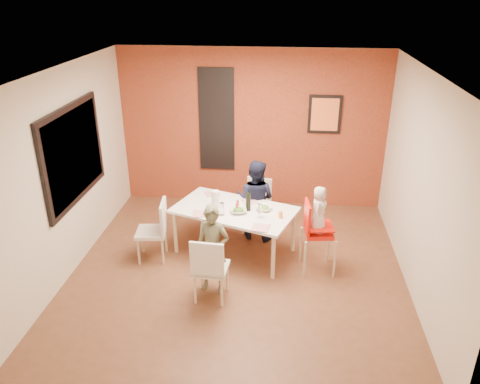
# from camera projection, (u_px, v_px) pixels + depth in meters

# --- Properties ---
(ground) EXTENTS (4.50, 4.50, 0.00)m
(ground) POSITION_uv_depth(u_px,v_px,m) (238.00, 270.00, 6.46)
(ground) COLOR brown
(ground) RESTS_ON ground
(ceiling) EXTENTS (4.50, 4.50, 0.02)m
(ceiling) POSITION_uv_depth(u_px,v_px,m) (237.00, 72.00, 5.35)
(ceiling) COLOR white
(ceiling) RESTS_ON wall_back
(wall_back) EXTENTS (4.50, 0.02, 2.70)m
(wall_back) POSITION_uv_depth(u_px,v_px,m) (252.00, 129.00, 7.95)
(wall_back) COLOR beige
(wall_back) RESTS_ON ground
(wall_front) EXTENTS (4.50, 0.02, 2.70)m
(wall_front) POSITION_uv_depth(u_px,v_px,m) (208.00, 285.00, 3.87)
(wall_front) COLOR beige
(wall_front) RESTS_ON ground
(wall_left) EXTENTS (0.02, 4.50, 2.70)m
(wall_left) POSITION_uv_depth(u_px,v_px,m) (67.00, 173.00, 6.12)
(wall_left) COLOR beige
(wall_left) RESTS_ON ground
(wall_right) EXTENTS (0.02, 4.50, 2.70)m
(wall_right) POSITION_uv_depth(u_px,v_px,m) (421.00, 188.00, 5.69)
(wall_right) COLOR beige
(wall_right) RESTS_ON ground
(brick_accent_wall) EXTENTS (4.50, 0.02, 2.70)m
(brick_accent_wall) POSITION_uv_depth(u_px,v_px,m) (252.00, 129.00, 7.93)
(brick_accent_wall) COLOR maroon
(brick_accent_wall) RESTS_ON ground
(picture_window_frame) EXTENTS (0.05, 1.70, 1.30)m
(picture_window_frame) POSITION_uv_depth(u_px,v_px,m) (73.00, 154.00, 6.22)
(picture_window_frame) COLOR black
(picture_window_frame) RESTS_ON wall_left
(picture_window_pane) EXTENTS (0.02, 1.55, 1.15)m
(picture_window_pane) POSITION_uv_depth(u_px,v_px,m) (75.00, 154.00, 6.22)
(picture_window_pane) COLOR black
(picture_window_pane) RESTS_ON wall_left
(glassblock_strip) EXTENTS (0.55, 0.03, 1.70)m
(glassblock_strip) POSITION_uv_depth(u_px,v_px,m) (217.00, 120.00, 7.91)
(glassblock_strip) COLOR silver
(glassblock_strip) RESTS_ON wall_back
(glassblock_surround) EXTENTS (0.60, 0.03, 1.76)m
(glassblock_surround) POSITION_uv_depth(u_px,v_px,m) (217.00, 120.00, 7.91)
(glassblock_surround) COLOR black
(glassblock_surround) RESTS_ON wall_back
(art_print_frame) EXTENTS (0.54, 0.03, 0.64)m
(art_print_frame) POSITION_uv_depth(u_px,v_px,m) (325.00, 114.00, 7.67)
(art_print_frame) COLOR black
(art_print_frame) RESTS_ON wall_back
(art_print_canvas) EXTENTS (0.44, 0.01, 0.54)m
(art_print_canvas) POSITION_uv_depth(u_px,v_px,m) (325.00, 115.00, 7.66)
(art_print_canvas) COLOR orange
(art_print_canvas) RESTS_ON wall_back
(dining_table) EXTENTS (1.89, 1.44, 0.70)m
(dining_table) POSITION_uv_depth(u_px,v_px,m) (234.00, 213.00, 6.65)
(dining_table) COLOR white
(dining_table) RESTS_ON ground
(chair_near) EXTENTS (0.44, 0.44, 0.89)m
(chair_near) POSITION_uv_depth(u_px,v_px,m) (209.00, 267.00, 5.65)
(chair_near) COLOR silver
(chair_near) RESTS_ON ground
(chair_far) EXTENTS (0.47, 0.47, 0.85)m
(chair_far) POSITION_uv_depth(u_px,v_px,m) (257.00, 202.00, 7.35)
(chair_far) COLOR white
(chair_far) RESTS_ON ground
(chair_left) EXTENTS (0.46, 0.46, 0.89)m
(chair_left) POSITION_uv_depth(u_px,v_px,m) (157.00, 227.00, 6.55)
(chair_left) COLOR silver
(chair_left) RESTS_ON ground
(high_chair) EXTENTS (0.48, 0.48, 1.02)m
(high_chair) POSITION_uv_depth(u_px,v_px,m) (315.00, 230.00, 6.23)
(high_chair) COLOR red
(high_chair) RESTS_ON ground
(child_near) EXTENTS (0.47, 0.35, 1.18)m
(child_near) POSITION_uv_depth(u_px,v_px,m) (213.00, 249.00, 5.82)
(child_near) COLOR brown
(child_near) RESTS_ON ground
(child_far) EXTENTS (0.72, 0.63, 1.26)m
(child_far) POSITION_uv_depth(u_px,v_px,m) (255.00, 200.00, 7.07)
(child_far) COLOR black
(child_far) RESTS_ON ground
(toddler) EXTENTS (0.28, 0.35, 0.64)m
(toddler) POSITION_uv_depth(u_px,v_px,m) (319.00, 209.00, 6.11)
(toddler) COLOR beige
(toddler) RESTS_ON high_chair
(plate_near_left) EXTENTS (0.27, 0.27, 0.01)m
(plate_near_left) POSITION_uv_depth(u_px,v_px,m) (201.00, 214.00, 6.48)
(plate_near_left) COLOR white
(plate_near_left) RESTS_ON dining_table
(plate_far_mid) EXTENTS (0.27, 0.27, 0.01)m
(plate_far_mid) POSITION_uv_depth(u_px,v_px,m) (250.00, 202.00, 6.83)
(plate_far_mid) COLOR silver
(plate_far_mid) RESTS_ON dining_table
(plate_near_right) EXTENTS (0.26, 0.26, 0.01)m
(plate_near_right) POSITION_uv_depth(u_px,v_px,m) (261.00, 228.00, 6.10)
(plate_near_right) COLOR silver
(plate_near_right) RESTS_ON dining_table
(plate_far_left) EXTENTS (0.27, 0.27, 0.01)m
(plate_far_left) POSITION_uv_depth(u_px,v_px,m) (212.00, 194.00, 7.09)
(plate_far_left) COLOR silver
(plate_far_left) RESTS_ON dining_table
(salad_bowl_a) EXTENTS (0.28, 0.28, 0.06)m
(salad_bowl_a) POSITION_uv_depth(u_px,v_px,m) (238.00, 211.00, 6.51)
(salad_bowl_a) COLOR silver
(salad_bowl_a) RESTS_ON dining_table
(salad_bowl_b) EXTENTS (0.26, 0.26, 0.05)m
(salad_bowl_b) POSITION_uv_depth(u_px,v_px,m) (264.00, 208.00, 6.59)
(salad_bowl_b) COLOR white
(salad_bowl_b) RESTS_ON dining_table
(wine_bottle) EXTENTS (0.07, 0.07, 0.26)m
(wine_bottle) POSITION_uv_depth(u_px,v_px,m) (248.00, 202.00, 6.53)
(wine_bottle) COLOR black
(wine_bottle) RESTS_ON dining_table
(wine_glass_a) EXTENTS (0.06, 0.06, 0.18)m
(wine_glass_a) POSITION_uv_depth(u_px,v_px,m) (222.00, 209.00, 6.42)
(wine_glass_a) COLOR white
(wine_glass_a) RESTS_ON dining_table
(wine_glass_b) EXTENTS (0.07, 0.07, 0.19)m
(wine_glass_b) POSITION_uv_depth(u_px,v_px,m) (260.00, 211.00, 6.36)
(wine_glass_b) COLOR white
(wine_glass_b) RESTS_ON dining_table
(paper_towel_roll) EXTENTS (0.11, 0.11, 0.25)m
(paper_towel_roll) POSITION_uv_depth(u_px,v_px,m) (215.00, 199.00, 6.63)
(paper_towel_roll) COLOR silver
(paper_towel_roll) RESTS_ON dining_table
(condiment_red) EXTENTS (0.03, 0.03, 0.13)m
(condiment_red) POSITION_uv_depth(u_px,v_px,m) (237.00, 208.00, 6.51)
(condiment_red) COLOR red
(condiment_red) RESTS_ON dining_table
(condiment_green) EXTENTS (0.03, 0.03, 0.13)m
(condiment_green) POSITION_uv_depth(u_px,v_px,m) (247.00, 205.00, 6.59)
(condiment_green) COLOR #276822
(condiment_green) RESTS_ON dining_table
(condiment_brown) EXTENTS (0.04, 0.04, 0.14)m
(condiment_brown) POSITION_uv_depth(u_px,v_px,m) (238.00, 205.00, 6.59)
(condiment_brown) COLOR brown
(condiment_brown) RESTS_ON dining_table
(sippy_cup) EXTENTS (0.06, 0.06, 0.10)m
(sippy_cup) POSITION_uv_depth(u_px,v_px,m) (281.00, 215.00, 6.35)
(sippy_cup) COLOR orange
(sippy_cup) RESTS_ON dining_table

